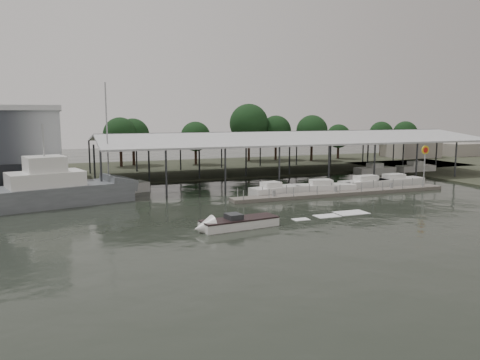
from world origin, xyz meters
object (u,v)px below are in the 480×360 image
object	(u,v)px
grey_trawler	(57,190)
speedboat_underway	(233,224)
shell_fuel_sign	(425,158)
white_sailboat	(104,190)

from	to	relation	value
grey_trawler	speedboat_underway	xyz separation A→B (m)	(13.79, -16.31, -1.19)
shell_fuel_sign	speedboat_underway	world-z (taller)	shell_fuel_sign
grey_trawler	speedboat_underway	size ratio (longest dim) A/B	0.91
white_sailboat	grey_trawler	bearing A→B (deg)	-157.18
white_sailboat	shell_fuel_sign	bearing A→B (deg)	-33.54
white_sailboat	speedboat_underway	size ratio (longest dim) A/B	0.73
grey_trawler	white_sailboat	world-z (taller)	white_sailboat
shell_fuel_sign	grey_trawler	size ratio (longest dim) A/B	0.33
shell_fuel_sign	grey_trawler	world-z (taller)	grey_trawler
grey_trawler	white_sailboat	size ratio (longest dim) A/B	1.26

